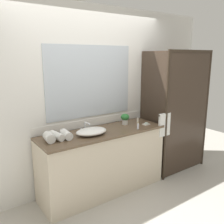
# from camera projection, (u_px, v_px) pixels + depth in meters

# --- Properties ---
(ground_plane) EXTENTS (8.00, 8.00, 0.00)m
(ground_plane) POSITION_uv_depth(u_px,v_px,m) (104.00, 190.00, 3.55)
(ground_plane) COLOR #B7B2A8
(wall_back_with_mirror) EXTENTS (4.40, 0.06, 2.60)m
(wall_back_with_mirror) POSITION_uv_depth(u_px,v_px,m) (90.00, 99.00, 3.53)
(wall_back_with_mirror) COLOR silver
(wall_back_with_mirror) RESTS_ON ground_plane
(vanity_cabinet) EXTENTS (1.80, 0.58, 0.90)m
(vanity_cabinet) POSITION_uv_depth(u_px,v_px,m) (103.00, 161.00, 3.46)
(vanity_cabinet) COLOR beige
(vanity_cabinet) RESTS_ON ground_plane
(shower_enclosure) EXTENTS (1.20, 0.59, 2.00)m
(shower_enclosure) POSITION_uv_depth(u_px,v_px,m) (176.00, 113.00, 3.89)
(shower_enclosure) COLOR #2D2319
(shower_enclosure) RESTS_ON ground_plane
(sink_basin) EXTENTS (0.42, 0.30, 0.09)m
(sink_basin) POSITION_uv_depth(u_px,v_px,m) (91.00, 131.00, 3.20)
(sink_basin) COLOR white
(sink_basin) RESTS_ON vanity_cabinet
(faucet) EXTENTS (0.17, 0.16, 0.14)m
(faucet) POSITION_uv_depth(u_px,v_px,m) (85.00, 128.00, 3.32)
(faucet) COLOR silver
(faucet) RESTS_ON vanity_cabinet
(potted_plant) EXTENTS (0.13, 0.13, 0.16)m
(potted_plant) POSITION_uv_depth(u_px,v_px,m) (125.00, 118.00, 3.66)
(potted_plant) COLOR beige
(potted_plant) RESTS_ON vanity_cabinet
(soap_dish) EXTENTS (0.10, 0.07, 0.04)m
(soap_dish) POSITION_uv_depth(u_px,v_px,m) (146.00, 124.00, 3.66)
(soap_dish) COLOR silver
(soap_dish) RESTS_ON vanity_cabinet
(amenity_bottle_shampoo) EXTENTS (0.03, 0.03, 0.09)m
(amenity_bottle_shampoo) POSITION_uv_depth(u_px,v_px,m) (138.00, 120.00, 3.74)
(amenity_bottle_shampoo) COLOR silver
(amenity_bottle_shampoo) RESTS_ON vanity_cabinet
(amenity_bottle_lotion) EXTENTS (0.03, 0.03, 0.10)m
(amenity_bottle_lotion) POSITION_uv_depth(u_px,v_px,m) (138.00, 126.00, 3.43)
(amenity_bottle_lotion) COLOR silver
(amenity_bottle_lotion) RESTS_ON vanity_cabinet
(rolled_towel_near_edge) EXTENTS (0.13, 0.20, 0.11)m
(rolled_towel_near_edge) POSITION_uv_depth(u_px,v_px,m) (49.00, 137.00, 2.92)
(rolled_towel_near_edge) COLOR white
(rolled_towel_near_edge) RESTS_ON vanity_cabinet
(rolled_towel_middle) EXTENTS (0.12, 0.26, 0.09)m
(rolled_towel_middle) POSITION_uv_depth(u_px,v_px,m) (57.00, 136.00, 3.01)
(rolled_towel_middle) COLOR white
(rolled_towel_middle) RESTS_ON vanity_cabinet
(rolled_towel_far_edge) EXTENTS (0.12, 0.22, 0.10)m
(rolled_towel_far_edge) POSITION_uv_depth(u_px,v_px,m) (66.00, 134.00, 3.05)
(rolled_towel_far_edge) COLOR white
(rolled_towel_far_edge) RESTS_ON vanity_cabinet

